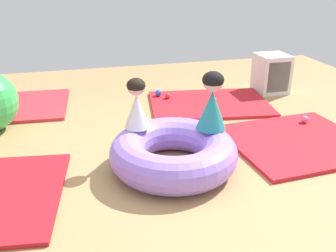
# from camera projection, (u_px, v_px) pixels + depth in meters

# --- Properties ---
(ground_plane) EXTENTS (8.00, 8.00, 0.00)m
(ground_plane) POSITION_uv_depth(u_px,v_px,m) (164.00, 175.00, 3.43)
(ground_plane) COLOR tan
(gym_mat_far_left) EXTENTS (1.72, 1.32, 0.04)m
(gym_mat_far_left) POSITION_uv_depth(u_px,v_px,m) (209.00, 104.00, 5.11)
(gym_mat_far_left) COLOR red
(gym_mat_far_left) RESTS_ON ground
(gym_mat_center_rear) EXTENTS (1.77, 1.29, 0.04)m
(gym_mat_center_rear) POSITION_uv_depth(u_px,v_px,m) (1.00, 107.00, 4.99)
(gym_mat_center_rear) COLOR red
(gym_mat_center_rear) RESTS_ON ground
(gym_mat_near_right) EXTENTS (1.49, 1.35, 0.04)m
(gym_mat_near_right) POSITION_uv_depth(u_px,v_px,m) (297.00, 142.00, 4.02)
(gym_mat_near_right) COLOR red
(gym_mat_near_right) RESTS_ON ground
(inflatable_cushion) EXTENTS (1.18, 1.18, 0.33)m
(inflatable_cushion) POSITION_uv_depth(u_px,v_px,m) (173.00, 153.00, 3.47)
(inflatable_cushion) COLOR #9975EA
(inflatable_cushion) RESTS_ON ground
(child_in_teal) EXTENTS (0.30, 0.30, 0.55)m
(child_in_teal) POSITION_uv_depth(u_px,v_px,m) (212.00, 101.00, 3.47)
(child_in_teal) COLOR teal
(child_in_teal) RESTS_ON inflatable_cushion
(child_in_white) EXTENTS (0.35, 0.35, 0.48)m
(child_in_white) POSITION_uv_depth(u_px,v_px,m) (137.00, 104.00, 3.50)
(child_in_white) COLOR white
(child_in_white) RESTS_ON inflatable_cushion
(play_ball_blue) EXTENTS (0.09, 0.09, 0.09)m
(play_ball_blue) POSITION_uv_depth(u_px,v_px,m) (158.00, 93.00, 5.33)
(play_ball_blue) COLOR blue
(play_ball_blue) RESTS_ON gym_mat_far_left
(play_ball_red) EXTENTS (0.08, 0.08, 0.08)m
(play_ball_red) POSITION_uv_depth(u_px,v_px,m) (168.00, 96.00, 5.23)
(play_ball_red) COLOR red
(play_ball_red) RESTS_ON gym_mat_far_left
(play_ball_pink) EXTENTS (0.09, 0.09, 0.09)m
(play_ball_pink) POSITION_uv_depth(u_px,v_px,m) (305.00, 119.00, 4.43)
(play_ball_pink) COLOR pink
(play_ball_pink) RESTS_ON gym_mat_near_right
(play_ball_orange) EXTENTS (0.10, 0.10, 0.10)m
(play_ball_orange) POSITION_uv_depth(u_px,v_px,m) (6.00, 105.00, 4.87)
(play_ball_orange) COLOR orange
(play_ball_orange) RESTS_ON gym_mat_center_rear
(play_ball_teal) EXTENTS (0.06, 0.06, 0.06)m
(play_ball_teal) POSITION_uv_depth(u_px,v_px,m) (214.00, 100.00, 5.10)
(play_ball_teal) COLOR teal
(play_ball_teal) RESTS_ON gym_mat_far_left
(play_ball_yellow) EXTENTS (0.07, 0.07, 0.07)m
(play_ball_yellow) POSITION_uv_depth(u_px,v_px,m) (210.00, 111.00, 4.72)
(play_ball_yellow) COLOR yellow
(play_ball_yellow) RESTS_ON gym_mat_far_left
(storage_cube) EXTENTS (0.44, 0.44, 0.56)m
(storage_cube) POSITION_uv_depth(u_px,v_px,m) (272.00, 74.00, 5.53)
(storage_cube) COLOR silver
(storage_cube) RESTS_ON ground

